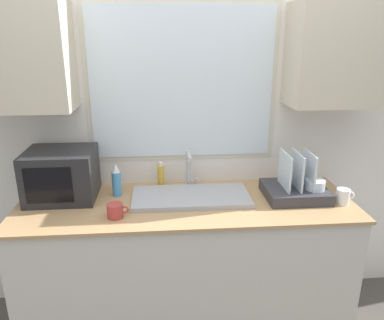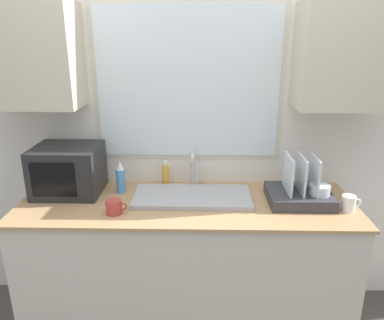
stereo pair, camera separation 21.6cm
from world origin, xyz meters
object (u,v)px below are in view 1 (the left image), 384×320
(microwave, at_px, (61,175))
(mug_near_sink, at_px, (115,211))
(dish_rack, at_px, (297,188))
(soap_bottle, at_px, (161,176))
(faucet, at_px, (189,167))
(spray_bottle, at_px, (117,180))

(microwave, relative_size, mug_near_sink, 3.39)
(dish_rack, bearing_deg, soap_bottle, 164.01)
(microwave, distance_m, mug_near_sink, 0.48)
(microwave, distance_m, soap_bottle, 0.63)
(faucet, relative_size, soap_bottle, 1.44)
(dish_rack, xyz_separation_m, spray_bottle, (-1.12, 0.12, 0.04))
(soap_bottle, relative_size, mug_near_sink, 1.44)
(microwave, xyz_separation_m, dish_rack, (1.45, -0.12, -0.09))
(microwave, distance_m, dish_rack, 1.46)
(dish_rack, bearing_deg, mug_near_sink, -170.63)
(mug_near_sink, bearing_deg, microwave, 139.86)
(dish_rack, relative_size, spray_bottle, 1.78)
(faucet, xyz_separation_m, soap_bottle, (-0.19, 0.03, -0.07))
(dish_rack, height_order, soap_bottle, dish_rack)
(dish_rack, bearing_deg, microwave, 175.43)
(spray_bottle, xyz_separation_m, mug_near_sink, (0.02, -0.30, -0.06))
(faucet, bearing_deg, soap_bottle, 170.19)
(dish_rack, height_order, spray_bottle, dish_rack)
(spray_bottle, bearing_deg, mug_near_sink, -85.88)
(spray_bottle, height_order, mug_near_sink, spray_bottle)
(faucet, relative_size, mug_near_sink, 2.08)
(spray_bottle, bearing_deg, microwave, -179.03)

